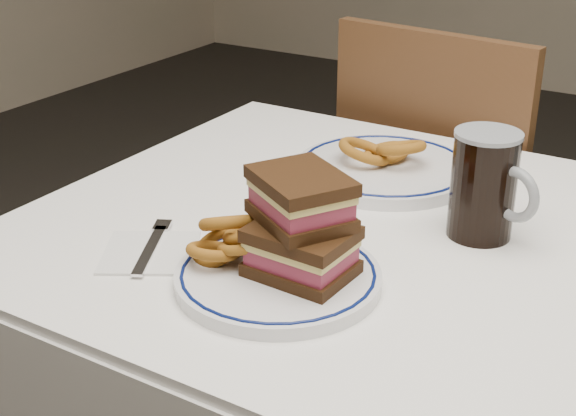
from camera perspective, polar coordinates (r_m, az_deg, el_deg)
The scene contains 10 objects.
dining_table at distance 1.17m, azimuth 11.93°, elevation -7.62°, with size 1.27×0.87×0.75m.
chair_far at distance 1.82m, azimuth 11.26°, elevation -0.37°, with size 0.48×0.48×0.93m.
main_plate at distance 1.01m, azimuth -0.71°, elevation -4.90°, with size 0.26×0.26×0.02m.
reuben_sandwich at distance 0.98m, azimuth 0.95°, elevation -1.20°, with size 0.16×0.15×0.13m.
onion_rings_main at distance 1.03m, azimuth -4.03°, elevation -2.15°, with size 0.13×0.11×0.10m.
ketchup_ramekin at distance 1.08m, azimuth 1.39°, elevation -1.31°, with size 0.06×0.06×0.03m.
beer_mug at distance 1.14m, azimuth 13.85°, elevation 1.63°, with size 0.13×0.09×0.15m.
far_plate at distance 1.35m, azimuth 6.89°, elevation 2.81°, with size 0.30×0.30×0.02m.
onion_rings_far at distance 1.35m, azimuth 6.74°, elevation 4.06°, with size 0.15×0.13×0.07m.
napkin_fork at distance 1.10m, azimuth -9.76°, elevation -3.03°, with size 0.17×0.17×0.01m.
Camera 1 is at (0.30, -0.95, 1.26)m, focal length 50.00 mm.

